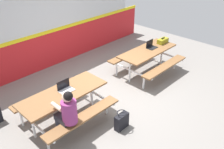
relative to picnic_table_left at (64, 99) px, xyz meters
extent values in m
cube|color=gray|center=(1.54, -0.07, -0.59)|extent=(10.00, 10.00, 0.02)
cube|color=red|center=(1.54, 2.52, -0.03)|extent=(8.00, 0.12, 1.10)
cube|color=yellow|center=(1.54, 2.46, 0.57)|extent=(8.00, 0.03, 0.10)
cube|color=silver|center=(1.54, 2.52, 1.32)|extent=(6.72, 0.12, 1.40)
cube|color=brown|center=(0.00, 0.00, 0.14)|extent=(1.96, 0.77, 0.04)
cube|color=brown|center=(-0.01, -0.63, -0.15)|extent=(1.86, 0.30, 0.04)
cube|color=brown|center=(0.01, 0.63, -0.15)|extent=(1.86, 0.30, 0.04)
cube|color=white|center=(-0.80, 0.01, -0.23)|extent=(0.04, 0.04, 0.70)
cube|color=white|center=(-0.80, 0.01, -0.19)|extent=(0.06, 1.55, 0.04)
cube|color=white|center=(-0.80, -0.50, -0.37)|extent=(0.04, 0.04, 0.41)
cube|color=white|center=(-0.79, 0.52, -0.37)|extent=(0.04, 0.04, 0.41)
cube|color=white|center=(0.80, -0.01, -0.23)|extent=(0.04, 0.04, 0.70)
cube|color=white|center=(0.80, -0.01, -0.19)|extent=(0.06, 1.55, 0.04)
cube|color=white|center=(0.79, -0.52, -0.37)|extent=(0.04, 0.04, 0.41)
cube|color=white|center=(0.80, 0.50, -0.37)|extent=(0.04, 0.04, 0.41)
cube|color=brown|center=(3.07, 0.00, 0.14)|extent=(1.96, 0.77, 0.04)
cube|color=brown|center=(3.06, -0.64, -0.15)|extent=(1.86, 0.30, 0.04)
cube|color=brown|center=(3.08, 0.63, -0.15)|extent=(1.86, 0.30, 0.04)
cube|color=white|center=(2.28, 0.01, -0.23)|extent=(0.04, 0.04, 0.70)
cube|color=white|center=(2.28, 0.01, -0.19)|extent=(0.06, 1.55, 0.04)
cube|color=white|center=(2.27, -0.50, -0.37)|extent=(0.04, 0.04, 0.41)
cube|color=white|center=(2.28, 0.52, -0.37)|extent=(0.04, 0.04, 0.41)
cube|color=white|center=(3.87, -0.01, -0.23)|extent=(0.04, 0.04, 0.70)
cube|color=white|center=(3.87, -0.01, -0.19)|extent=(0.06, 1.55, 0.04)
cube|color=white|center=(3.86, -0.52, -0.37)|extent=(0.04, 0.04, 0.41)
cube|color=white|center=(3.87, 0.50, -0.37)|extent=(0.04, 0.04, 0.41)
cylinder|color=#2D2D38|center=(-0.41, -0.31, -0.35)|extent=(0.11, 0.11, 0.45)
cylinder|color=#2D2D38|center=(-0.23, -0.31, -0.35)|extent=(0.11, 0.11, 0.45)
cube|color=#2D2D38|center=(-0.32, -0.46, -0.07)|extent=(0.30, 0.38, 0.12)
cylinder|color=#8C3372|center=(-0.32, -0.63, 0.17)|extent=(0.30, 0.30, 0.48)
cylinder|color=beige|center=(-0.46, -0.43, 0.27)|extent=(0.08, 0.30, 0.08)
cylinder|color=beige|center=(-0.18, -0.43, 0.27)|extent=(0.08, 0.30, 0.08)
sphere|color=beige|center=(-0.32, -0.61, 0.50)|extent=(0.20, 0.20, 0.20)
sphere|color=black|center=(-0.32, -0.64, 0.54)|extent=(0.18, 0.18, 0.18)
cube|color=silver|center=(0.10, 0.00, 0.17)|extent=(0.32, 0.22, 0.01)
cube|color=black|center=(0.10, 0.10, 0.28)|extent=(0.32, 0.01, 0.21)
cube|color=black|center=(3.29, 0.00, 0.17)|extent=(0.32, 0.22, 0.01)
cube|color=black|center=(3.29, 0.10, 0.28)|extent=(0.32, 0.01, 0.21)
cube|color=olive|center=(3.84, -0.01, 0.23)|extent=(0.40, 0.18, 0.14)
cube|color=black|center=(3.84, -0.01, 0.33)|extent=(0.16, 0.02, 0.02)
cube|color=black|center=(0.66, -1.11, -0.40)|extent=(0.34, 0.14, 0.36)
torus|color=black|center=(0.66, -1.11, -0.16)|extent=(0.21, 0.21, 0.02)
camera|label=1|loc=(-2.44, -3.75, 3.10)|focal=39.04mm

